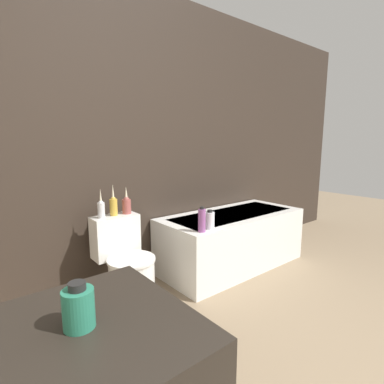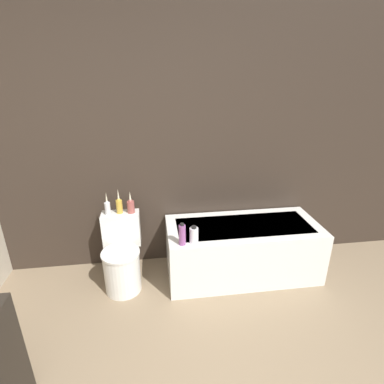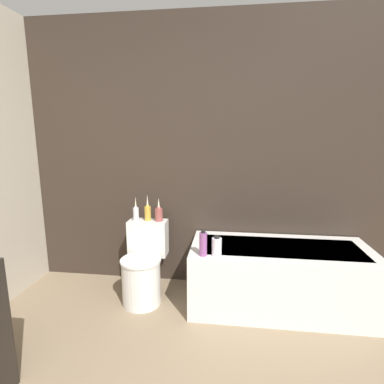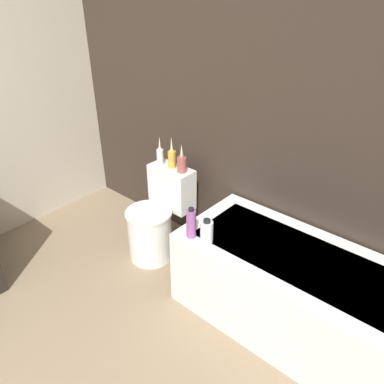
{
  "view_description": "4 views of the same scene",
  "coord_description": "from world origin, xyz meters",
  "px_view_note": "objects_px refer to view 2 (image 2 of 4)",
  "views": [
    {
      "loc": [
        -1.43,
        -0.01,
        1.29
      ],
      "look_at": [
        0.1,
        1.86,
        0.88
      ],
      "focal_mm": 28.0,
      "sensor_mm": 36.0,
      "label": 1
    },
    {
      "loc": [
        -0.11,
        -0.52,
        1.99
      ],
      "look_at": [
        0.22,
        1.87,
        1.01
      ],
      "focal_mm": 28.0,
      "sensor_mm": 36.0,
      "label": 2
    },
    {
      "loc": [
        0.32,
        -0.48,
        1.52
      ],
      "look_at": [
        0.02,
        1.86,
        1.05
      ],
      "focal_mm": 28.0,
      "sensor_mm": 36.0,
      "label": 3
    },
    {
      "loc": [
        1.38,
        0.33,
        1.97
      ],
      "look_at": [
        0.02,
        1.89,
        0.78
      ],
      "focal_mm": 35.0,
      "sensor_mm": 36.0,
      "label": 4
    }
  ],
  "objects_px": {
    "vase_silver": "(119,205)",
    "shampoo_bottle_tall": "(182,235)",
    "vase_gold": "(107,207)",
    "bathtub": "(242,249)",
    "vase_bronze": "(131,205)",
    "toilet": "(122,258)",
    "shampoo_bottle_short": "(194,235)"
  },
  "relations": [
    {
      "from": "bathtub",
      "to": "vase_silver",
      "type": "relative_size",
      "value": 6.08
    },
    {
      "from": "toilet",
      "to": "vase_silver",
      "type": "relative_size",
      "value": 2.78
    },
    {
      "from": "vase_gold",
      "to": "shampoo_bottle_short",
      "type": "relative_size",
      "value": 1.42
    },
    {
      "from": "vase_gold",
      "to": "vase_bronze",
      "type": "bearing_deg",
      "value": 2.38
    },
    {
      "from": "toilet",
      "to": "shampoo_bottle_tall",
      "type": "xyz_separation_m",
      "value": [
        0.57,
        -0.23,
        0.34
      ]
    },
    {
      "from": "toilet",
      "to": "shampoo_bottle_short",
      "type": "relative_size",
      "value": 4.29
    },
    {
      "from": "toilet",
      "to": "shampoo_bottle_short",
      "type": "distance_m",
      "value": 0.78
    },
    {
      "from": "vase_gold",
      "to": "vase_silver",
      "type": "height_order",
      "value": "vase_silver"
    },
    {
      "from": "vase_gold",
      "to": "shampoo_bottle_tall",
      "type": "height_order",
      "value": "vase_gold"
    },
    {
      "from": "vase_silver",
      "to": "shampoo_bottle_tall",
      "type": "distance_m",
      "value": 0.72
    },
    {
      "from": "bathtub",
      "to": "vase_bronze",
      "type": "height_order",
      "value": "vase_bronze"
    },
    {
      "from": "vase_gold",
      "to": "shampoo_bottle_short",
      "type": "distance_m",
      "value": 0.89
    },
    {
      "from": "vase_bronze",
      "to": "vase_gold",
      "type": "bearing_deg",
      "value": -177.62
    },
    {
      "from": "toilet",
      "to": "vase_gold",
      "type": "height_order",
      "value": "vase_gold"
    },
    {
      "from": "bathtub",
      "to": "toilet",
      "type": "xyz_separation_m",
      "value": [
        -1.21,
        -0.03,
        0.03
      ]
    },
    {
      "from": "toilet",
      "to": "vase_bronze",
      "type": "xyz_separation_m",
      "value": [
        0.11,
        0.18,
        0.47
      ]
    },
    {
      "from": "bathtub",
      "to": "vase_gold",
      "type": "relative_size",
      "value": 6.61
    },
    {
      "from": "shampoo_bottle_short",
      "to": "vase_bronze",
      "type": "bearing_deg",
      "value": 145.09
    },
    {
      "from": "bathtub",
      "to": "vase_bronze",
      "type": "xyz_separation_m",
      "value": [
        -1.1,
        0.15,
        0.5
      ]
    },
    {
      "from": "vase_silver",
      "to": "shampoo_bottle_tall",
      "type": "bearing_deg",
      "value": -36.7
    },
    {
      "from": "shampoo_bottle_short",
      "to": "vase_silver",
      "type": "bearing_deg",
      "value": 149.18
    },
    {
      "from": "vase_bronze",
      "to": "shampoo_bottle_tall",
      "type": "distance_m",
      "value": 0.63
    },
    {
      "from": "toilet",
      "to": "vase_gold",
      "type": "relative_size",
      "value": 3.02
    },
    {
      "from": "toilet",
      "to": "vase_bronze",
      "type": "bearing_deg",
      "value": 59.03
    },
    {
      "from": "bathtub",
      "to": "shampoo_bottle_tall",
      "type": "bearing_deg",
      "value": -157.67
    },
    {
      "from": "vase_gold",
      "to": "toilet",
      "type": "bearing_deg",
      "value": -57.73
    },
    {
      "from": "bathtub",
      "to": "vase_silver",
      "type": "xyz_separation_m",
      "value": [
        -1.21,
        0.16,
        0.5
      ]
    },
    {
      "from": "shampoo_bottle_tall",
      "to": "shampoo_bottle_short",
      "type": "xyz_separation_m",
      "value": [
        0.11,
        0.02,
        -0.02
      ]
    },
    {
      "from": "vase_silver",
      "to": "shampoo_bottle_tall",
      "type": "relative_size",
      "value": 1.2
    },
    {
      "from": "vase_bronze",
      "to": "shampoo_bottle_tall",
      "type": "relative_size",
      "value": 1.07
    },
    {
      "from": "bathtub",
      "to": "shampoo_bottle_short",
      "type": "xyz_separation_m",
      "value": [
        -0.54,
        -0.25,
        0.35
      ]
    },
    {
      "from": "bathtub",
      "to": "vase_gold",
      "type": "xyz_separation_m",
      "value": [
        -1.32,
        0.14,
        0.5
      ]
    }
  ]
}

